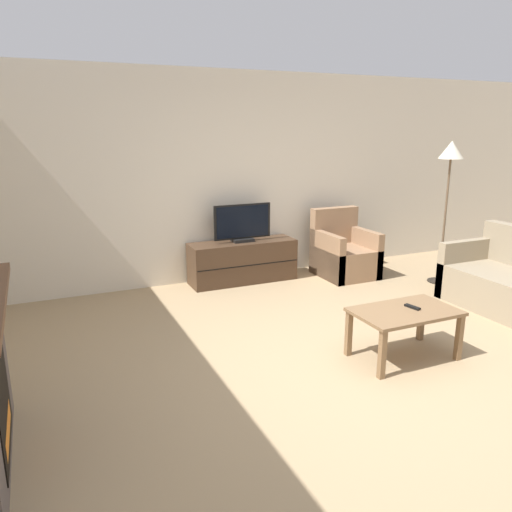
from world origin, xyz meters
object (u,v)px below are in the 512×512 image
remote (412,307)px  floor_lamp (450,162)px  tv (243,224)px  tv_stand (243,261)px  coffee_table (405,317)px  armchair (344,254)px

remote → floor_lamp: size_ratio=0.08×
tv → floor_lamp: bearing=-24.5°
tv → floor_lamp: size_ratio=0.43×
floor_lamp → tv_stand: bearing=155.4°
tv_stand → tv: bearing=-90.0°
coffee_table → remote: bearing=8.8°
tv_stand → coffee_table: bearing=-81.0°
remote → floor_lamp: (1.86, 1.57, 1.11)m
tv → coffee_table: bearing=-81.0°
armchair → coffee_table: 2.56m
tv_stand → remote: 2.72m
tv_stand → coffee_table: tv_stand is taller
floor_lamp → armchair: bearing=141.8°
tv → remote: bearing=-79.1°
armchair → floor_lamp: floor_lamp is taller
tv → armchair: bearing=-12.3°
tv → coffee_table: 2.73m
tv_stand → floor_lamp: 2.92m
coffee_table → floor_lamp: floor_lamp is taller
coffee_table → remote: remote is taller
armchair → coffee_table: size_ratio=1.00×
armchair → coffee_table: (-0.96, -2.37, 0.09)m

